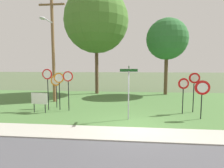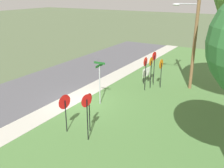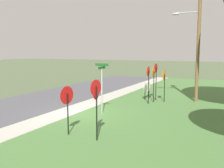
{
  "view_description": "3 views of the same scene",
  "coord_description": "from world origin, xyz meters",
  "px_view_note": "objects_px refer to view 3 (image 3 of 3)",
  "views": [
    {
      "loc": [
        -0.36,
        -8.36,
        2.96
      ],
      "look_at": [
        -1.5,
        3.29,
        1.8
      ],
      "focal_mm": 28.7,
      "sensor_mm": 36.0,
      "label": 1
    },
    {
      "loc": [
        13.0,
        10.3,
        7.3
      ],
      "look_at": [
        -0.36,
        2.3,
        1.66
      ],
      "focal_mm": 41.4,
      "sensor_mm": 36.0,
      "label": 2
    },
    {
      "loc": [
        12.61,
        8.34,
        3.72
      ],
      "look_at": [
        -0.12,
        2.12,
        1.87
      ],
      "focal_mm": 41.2,
      "sensor_mm": 36.0,
      "label": 3
    }
  ],
  "objects_px": {
    "stop_sign_far_center": "(156,74)",
    "utility_pole": "(197,35)",
    "yield_sign_near_right": "(96,97)",
    "notice_board": "(147,88)",
    "stop_sign_near_right": "(154,77)",
    "stop_sign_far_left": "(164,79)",
    "stop_sign_near_left": "(148,77)",
    "yield_sign_far_left": "(67,99)",
    "street_name_post": "(102,84)",
    "yield_sign_near_left": "(96,96)"
  },
  "relations": [
    {
      "from": "stop_sign_far_center",
      "to": "utility_pole",
      "type": "relative_size",
      "value": 0.31
    },
    {
      "from": "yield_sign_near_left",
      "to": "utility_pole",
      "type": "bearing_deg",
      "value": 177.67
    },
    {
      "from": "stop_sign_far_left",
      "to": "stop_sign_far_center",
      "type": "relative_size",
      "value": 0.84
    },
    {
      "from": "stop_sign_near_right",
      "to": "yield_sign_near_left",
      "type": "xyz_separation_m",
      "value": [
        8.69,
        0.23,
        0.08
      ]
    },
    {
      "from": "yield_sign_near_left",
      "to": "yield_sign_far_left",
      "type": "distance_m",
      "value": 1.53
    },
    {
      "from": "yield_sign_near_left",
      "to": "utility_pole",
      "type": "height_order",
      "value": "utility_pole"
    },
    {
      "from": "utility_pole",
      "to": "stop_sign_far_center",
      "type": "bearing_deg",
      "value": -74.04
    },
    {
      "from": "stop_sign_far_center",
      "to": "utility_pole",
      "type": "distance_m",
      "value": 3.93
    },
    {
      "from": "stop_sign_far_left",
      "to": "yield_sign_near_left",
      "type": "distance_m",
      "value": 9.19
    },
    {
      "from": "stop_sign_far_center",
      "to": "utility_pole",
      "type": "height_order",
      "value": "utility_pole"
    },
    {
      "from": "stop_sign_near_left",
      "to": "stop_sign_far_left",
      "type": "xyz_separation_m",
      "value": [
        -1.17,
        0.81,
        -0.2
      ]
    },
    {
      "from": "stop_sign_near_left",
      "to": "street_name_post",
      "type": "xyz_separation_m",
      "value": [
        3.92,
        -1.53,
        -0.12
      ]
    },
    {
      "from": "stop_sign_near_left",
      "to": "yield_sign_near_left",
      "type": "distance_m",
      "value": 8.02
    },
    {
      "from": "utility_pole",
      "to": "street_name_post",
      "type": "bearing_deg",
      "value": -35.14
    },
    {
      "from": "notice_board",
      "to": "stop_sign_near_right",
      "type": "bearing_deg",
      "value": 43.95
    },
    {
      "from": "stop_sign_near_left",
      "to": "utility_pole",
      "type": "distance_m",
      "value": 4.58
    },
    {
      "from": "stop_sign_far_center",
      "to": "street_name_post",
      "type": "xyz_separation_m",
      "value": [
        5.37,
        -1.64,
        -0.23
      ]
    },
    {
      "from": "utility_pole",
      "to": "yield_sign_far_left",
      "type": "bearing_deg",
      "value": -20.96
    },
    {
      "from": "stop_sign_near_right",
      "to": "yield_sign_far_left",
      "type": "xyz_separation_m",
      "value": [
        8.61,
        -1.27,
        -0.2
      ]
    },
    {
      "from": "stop_sign_far_left",
      "to": "yield_sign_near_left",
      "type": "relative_size",
      "value": 0.92
    },
    {
      "from": "stop_sign_near_left",
      "to": "utility_pole",
      "type": "height_order",
      "value": "utility_pole"
    },
    {
      "from": "yield_sign_far_left",
      "to": "stop_sign_far_center",
      "type": "bearing_deg",
      "value": -178.47
    },
    {
      "from": "yield_sign_near_left",
      "to": "utility_pole",
      "type": "xyz_separation_m",
      "value": [
        -10.23,
        2.39,
        2.9
      ]
    },
    {
      "from": "stop_sign_near_right",
      "to": "yield_sign_far_left",
      "type": "relative_size",
      "value": 1.16
    },
    {
      "from": "yield_sign_far_left",
      "to": "utility_pole",
      "type": "distance_m",
      "value": 11.32
    },
    {
      "from": "yield_sign_near_left",
      "to": "notice_board",
      "type": "bearing_deg",
      "value": -163.15
    },
    {
      "from": "stop_sign_far_left",
      "to": "yield_sign_near_left",
      "type": "xyz_separation_m",
      "value": [
        9.18,
        -0.42,
        0.19
      ]
    },
    {
      "from": "stop_sign_near_left",
      "to": "stop_sign_far_left",
      "type": "relative_size",
      "value": 1.13
    },
    {
      "from": "yield_sign_far_left",
      "to": "notice_board",
      "type": "relative_size",
      "value": 1.72
    },
    {
      "from": "yield_sign_near_right",
      "to": "notice_board",
      "type": "relative_size",
      "value": 1.77
    },
    {
      "from": "stop_sign_near_right",
      "to": "notice_board",
      "type": "height_order",
      "value": "stop_sign_near_right"
    },
    {
      "from": "utility_pole",
      "to": "notice_board",
      "type": "distance_m",
      "value": 5.23
    },
    {
      "from": "stop_sign_far_left",
      "to": "yield_sign_near_right",
      "type": "distance_m",
      "value": 8.46
    },
    {
      "from": "yield_sign_near_left",
      "to": "street_name_post",
      "type": "relative_size",
      "value": 0.85
    },
    {
      "from": "yield_sign_near_right",
      "to": "utility_pole",
      "type": "relative_size",
      "value": 0.25
    },
    {
      "from": "stop_sign_near_left",
      "to": "notice_board",
      "type": "bearing_deg",
      "value": -159.72
    },
    {
      "from": "stop_sign_far_center",
      "to": "yield_sign_far_left",
      "type": "relative_size",
      "value": 1.28
    },
    {
      "from": "yield_sign_near_left",
      "to": "yield_sign_near_right",
      "type": "relative_size",
      "value": 1.14
    },
    {
      "from": "yield_sign_far_left",
      "to": "street_name_post",
      "type": "relative_size",
      "value": 0.73
    },
    {
      "from": "yield_sign_near_right",
      "to": "street_name_post",
      "type": "bearing_deg",
      "value": -160.75
    },
    {
      "from": "stop_sign_near_left",
      "to": "yield_sign_far_left",
      "type": "relative_size",
      "value": 1.21
    },
    {
      "from": "stop_sign_near_right",
      "to": "notice_board",
      "type": "xyz_separation_m",
      "value": [
        -1.0,
        -0.79,
        -0.96
      ]
    },
    {
      "from": "street_name_post",
      "to": "yield_sign_far_left",
      "type": "bearing_deg",
      "value": 2.69
    },
    {
      "from": "yield_sign_near_left",
      "to": "street_name_post",
      "type": "distance_m",
      "value": 4.52
    },
    {
      "from": "stop_sign_far_left",
      "to": "utility_pole",
      "type": "xyz_separation_m",
      "value": [
        -1.04,
        1.97,
        3.09
      ]
    },
    {
      "from": "stop_sign_far_left",
      "to": "stop_sign_far_center",
      "type": "distance_m",
      "value": 0.82
    },
    {
      "from": "street_name_post",
      "to": "stop_sign_far_center",
      "type": "bearing_deg",
      "value": 159.6
    },
    {
      "from": "stop_sign_near_left",
      "to": "notice_board",
      "type": "relative_size",
      "value": 2.08
    },
    {
      "from": "yield_sign_near_left",
      "to": "notice_board",
      "type": "relative_size",
      "value": 2.02
    },
    {
      "from": "stop_sign_far_left",
      "to": "stop_sign_far_center",
      "type": "xyz_separation_m",
      "value": [
        -0.28,
        -0.71,
        0.31
      ]
    }
  ]
}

